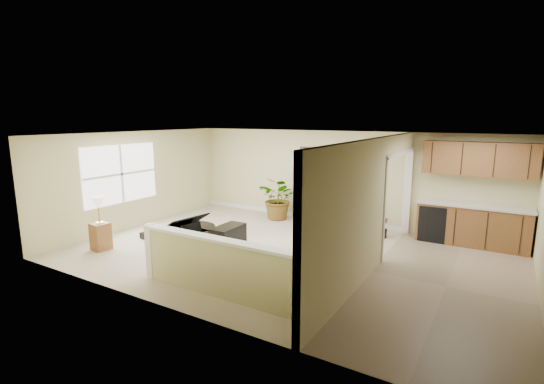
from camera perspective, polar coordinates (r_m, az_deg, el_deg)
The scene contains 19 objects.
floor at distance 8.45m, azimuth 1.99°, elevation -9.00°, with size 9.00×9.00×0.00m, color #C0AE95.
back_wall at distance 10.80m, azimuth 9.77°, elevation 2.07°, with size 9.00×0.04×2.50m, color #CDC58C.
front_wall at distance 5.75m, azimuth -12.62°, elevation -5.80°, with size 9.00×0.04×2.50m, color #CDC58C.
left_wall at distance 10.98m, azimuth -18.99°, elevation 1.78°, with size 0.04×6.00×2.50m, color #CDC58C.
ceiling at distance 7.96m, azimuth 2.11°, elevation 8.18°, with size 9.00×6.00×0.04m, color silver.
kitchen_vinyl at distance 7.57m, azimuth 23.90°, elevation -12.40°, with size 2.70×6.00×0.01m, color gray.
interior_partition at distance 7.68m, azimuth 14.83°, elevation -1.93°, with size 0.18×5.99×2.50m.
pony_half_wall at distance 6.44m, azimuth -7.50°, elevation -10.69°, with size 3.42×0.22×1.00m.
left_window at distance 10.63m, azimuth -21.05°, elevation 2.45°, with size 0.05×2.15×1.45m, color white.
wall_art_left at distance 11.09m, azimuth 5.20°, elevation 5.01°, with size 0.48×0.04×0.58m.
wall_mirror at distance 10.60m, azimuth 11.32°, elevation 4.85°, with size 0.55×0.04×0.55m.
kitchen_cabinets at distance 9.92m, azimuth 26.54°, elevation -1.94°, with size 2.36×0.65×2.33m.
piano at distance 9.74m, azimuth -13.19°, elevation -3.19°, with size 1.78×1.82×1.33m.
piano_bench at distance 8.65m, azimuth -6.35°, elevation -6.68°, with size 0.42×0.83×0.55m, color black.
loveseat at distance 10.24m, azimuth 8.48°, elevation -3.46°, with size 1.88×1.34×0.95m.
accent_table at distance 10.88m, azimuth 5.94°, elevation -2.24°, with size 0.45×0.45×0.65m.
palm_plant at distance 11.08m, azimuth 1.06°, elevation -1.00°, with size 1.21×1.09×1.21m.
small_plant at distance 9.89m, azimuth 15.56°, elevation -5.14°, with size 0.30×0.30×0.50m.
lamp_stand at distance 9.38m, azimuth -23.65°, elevation -4.72°, with size 0.38×0.38×1.18m.
Camera 1 is at (3.83, -6.97, 2.87)m, focal length 26.00 mm.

